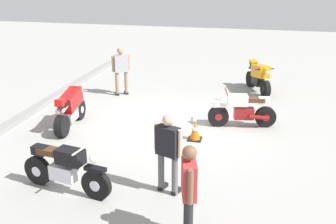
{
  "coord_description": "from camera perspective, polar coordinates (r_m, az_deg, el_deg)",
  "views": [
    {
      "loc": [
        -10.33,
        -2.28,
        4.33
      ],
      "look_at": [
        -0.85,
        -0.04,
        0.75
      ],
      "focal_mm": 42.09,
      "sensor_mm": 36.0,
      "label": 1
    }
  ],
  "objects": [
    {
      "name": "traffic_cone",
      "position": [
        10.49,
        3.93,
        -2.7
      ],
      "size": [
        0.36,
        0.36,
        0.53
      ],
      "color": "black",
      "rests_on": "ground"
    },
    {
      "name": "motorcycle_black_cruiser",
      "position": [
        8.29,
        -14.68,
        -7.89
      ],
      "size": [
        0.79,
        2.08,
        1.09
      ],
      "rotation": [
        0.0,
        0.0,
        4.53
      ],
      "color": "black",
      "rests_on": "ground"
    },
    {
      "name": "curb_edge",
      "position": [
        13.12,
        -19.23,
        0.09
      ],
      "size": [
        14.0,
        0.3,
        0.15
      ],
      "primitive_type": "cube",
      "color": "gray",
      "rests_on": "ground"
    },
    {
      "name": "motorcycle_cream_vintage",
      "position": [
        11.46,
        10.76,
        0.21
      ],
      "size": [
        0.71,
        1.94,
        1.07
      ],
      "rotation": [
        0.0,
        0.0,
        1.77
      ],
      "color": "black",
      "rests_on": "ground"
    },
    {
      "name": "motorcycle_red_sportbike",
      "position": [
        11.51,
        -13.94,
        0.62
      ],
      "size": [
        1.96,
        0.7,
        1.14
      ],
      "rotation": [
        0.0,
        0.0,
        0.08
      ],
      "color": "black",
      "rests_on": "ground"
    },
    {
      "name": "person_in_red_shirt",
      "position": [
        6.43,
        3.01,
        -10.91
      ],
      "size": [
        0.67,
        0.41,
        1.75
      ],
      "rotation": [
        0.0,
        0.0,
        1.83
      ],
      "color": "#262628",
      "rests_on": "ground"
    },
    {
      "name": "person_in_gray_shirt",
      "position": [
        14.11,
        -6.81,
        6.33
      ],
      "size": [
        0.51,
        0.6,
        1.72
      ],
      "rotation": [
        0.0,
        0.0,
        0.59
      ],
      "color": "gray",
      "rests_on": "ground"
    },
    {
      "name": "motorcycle_orange_sportbike",
      "position": [
        14.86,
        13.02,
        5.09
      ],
      "size": [
        1.87,
        1.01,
        1.14
      ],
      "rotation": [
        0.0,
        0.0,
        3.55
      ],
      "color": "black",
      "rests_on": "ground"
    },
    {
      "name": "person_in_black_shirt",
      "position": [
        7.79,
        -0.0,
        -5.36
      ],
      "size": [
        0.44,
        0.64,
        1.7
      ],
      "rotation": [
        0.0,
        0.0,
        5.91
      ],
      "color": "#59595B",
      "rests_on": "ground"
    },
    {
      "name": "ground_plane",
      "position": [
        11.43,
        0.77,
        -2.08
      ],
      "size": [
        40.0,
        40.0,
        0.0
      ],
      "primitive_type": "plane",
      "color": "#9E9E99"
    }
  ]
}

